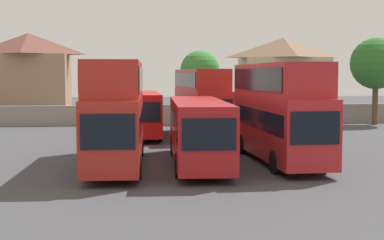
{
  "coord_description": "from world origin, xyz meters",
  "views": [
    {
      "loc": [
        -3.62,
        -28.95,
        4.63
      ],
      "look_at": [
        0.0,
        3.0,
        2.05
      ],
      "focal_mm": 53.64,
      "sensor_mm": 36.0,
      "label": 1
    }
  ],
  "objects_px": {
    "bus_1": "(117,108)",
    "house_terrace_centre": "(283,77)",
    "bus_4": "(143,111)",
    "tree_behind_wall": "(376,64)",
    "tree_right_of_lot": "(200,71)",
    "bus_5": "(201,99)",
    "house_terrace_left": "(29,76)",
    "bus_3": "(278,107)",
    "bus_2": "(198,128)"
  },
  "relations": [
    {
      "from": "tree_behind_wall",
      "to": "bus_5",
      "type": "bearing_deg",
      "value": -155.28
    },
    {
      "from": "bus_1",
      "to": "bus_3",
      "type": "height_order",
      "value": "bus_1"
    },
    {
      "from": "bus_5",
      "to": "bus_3",
      "type": "bearing_deg",
      "value": 6.76
    },
    {
      "from": "house_terrace_centre",
      "to": "bus_3",
      "type": "bearing_deg",
      "value": -105.86
    },
    {
      "from": "bus_5",
      "to": "tree_behind_wall",
      "type": "height_order",
      "value": "tree_behind_wall"
    },
    {
      "from": "house_terrace_left",
      "to": "house_terrace_centre",
      "type": "relative_size",
      "value": 0.98
    },
    {
      "from": "bus_4",
      "to": "bus_5",
      "type": "relative_size",
      "value": 0.99
    },
    {
      "from": "bus_3",
      "to": "tree_right_of_lot",
      "type": "height_order",
      "value": "tree_right_of_lot"
    },
    {
      "from": "house_terrace_centre",
      "to": "tree_right_of_lot",
      "type": "xyz_separation_m",
      "value": [
        -9.81,
        -5.81,
        0.62
      ]
    },
    {
      "from": "bus_1",
      "to": "tree_behind_wall",
      "type": "distance_m",
      "value": 31.6
    },
    {
      "from": "bus_1",
      "to": "house_terrace_centre",
      "type": "distance_m",
      "value": 36.09
    },
    {
      "from": "bus_2",
      "to": "bus_5",
      "type": "relative_size",
      "value": 1.12
    },
    {
      "from": "bus_3",
      "to": "tree_right_of_lot",
      "type": "bearing_deg",
      "value": -179.2
    },
    {
      "from": "bus_2",
      "to": "house_terrace_centre",
      "type": "height_order",
      "value": "house_terrace_centre"
    },
    {
      "from": "bus_2",
      "to": "tree_behind_wall",
      "type": "bearing_deg",
      "value": 141.25
    },
    {
      "from": "bus_2",
      "to": "house_terrace_centre",
      "type": "relative_size",
      "value": 1.31
    },
    {
      "from": "bus_1",
      "to": "tree_behind_wall",
      "type": "height_order",
      "value": "tree_behind_wall"
    },
    {
      "from": "bus_2",
      "to": "house_terrace_left",
      "type": "height_order",
      "value": "house_terrace_left"
    },
    {
      "from": "bus_2",
      "to": "house_terrace_left",
      "type": "relative_size",
      "value": 1.34
    },
    {
      "from": "bus_2",
      "to": "tree_behind_wall",
      "type": "xyz_separation_m",
      "value": [
        19.05,
        21.56,
        3.67
      ]
    },
    {
      "from": "bus_5",
      "to": "house_terrace_centre",
      "type": "bearing_deg",
      "value": 144.66
    },
    {
      "from": "bus_5",
      "to": "house_terrace_left",
      "type": "bearing_deg",
      "value": -142.56
    },
    {
      "from": "house_terrace_left",
      "to": "house_terrace_centre",
      "type": "distance_m",
      "value": 26.74
    },
    {
      "from": "bus_4",
      "to": "bus_5",
      "type": "height_order",
      "value": "bus_5"
    },
    {
      "from": "bus_1",
      "to": "tree_right_of_lot",
      "type": "bearing_deg",
      "value": 166.12
    },
    {
      "from": "bus_1",
      "to": "bus_3",
      "type": "distance_m",
      "value": 8.42
    },
    {
      "from": "house_terrace_centre",
      "to": "tree_right_of_lot",
      "type": "bearing_deg",
      "value": -149.36
    },
    {
      "from": "bus_4",
      "to": "tree_right_of_lot",
      "type": "xyz_separation_m",
      "value": [
        5.85,
        12.38,
        3.09
      ]
    },
    {
      "from": "tree_right_of_lot",
      "to": "house_terrace_left",
      "type": "bearing_deg",
      "value": 162.31
    },
    {
      "from": "bus_2",
      "to": "bus_4",
      "type": "relative_size",
      "value": 1.12
    },
    {
      "from": "tree_behind_wall",
      "to": "tree_right_of_lot",
      "type": "height_order",
      "value": "tree_behind_wall"
    },
    {
      "from": "bus_1",
      "to": "bus_5",
      "type": "height_order",
      "value": "bus_1"
    },
    {
      "from": "house_terrace_left",
      "to": "tree_behind_wall",
      "type": "distance_m",
      "value": 34.07
    },
    {
      "from": "bus_2",
      "to": "house_terrace_centre",
      "type": "distance_m",
      "value": 34.59
    },
    {
      "from": "bus_3",
      "to": "tree_behind_wall",
      "type": "height_order",
      "value": "tree_behind_wall"
    },
    {
      "from": "bus_2",
      "to": "bus_1",
      "type": "bearing_deg",
      "value": -90.61
    },
    {
      "from": "bus_4",
      "to": "house_terrace_centre",
      "type": "distance_m",
      "value": 24.12
    },
    {
      "from": "bus_3",
      "to": "house_terrace_left",
      "type": "bearing_deg",
      "value": -151.25
    },
    {
      "from": "bus_2",
      "to": "bus_3",
      "type": "bearing_deg",
      "value": 99.92
    },
    {
      "from": "bus_2",
      "to": "tree_right_of_lot",
      "type": "distance_m",
      "value": 26.46
    },
    {
      "from": "bus_4",
      "to": "bus_5",
      "type": "distance_m",
      "value": 4.47
    },
    {
      "from": "bus_3",
      "to": "house_terrace_left",
      "type": "xyz_separation_m",
      "value": [
        -17.83,
        30.92,
        1.57
      ]
    },
    {
      "from": "bus_2",
      "to": "bus_5",
      "type": "xyz_separation_m",
      "value": [
        1.92,
        13.68,
        0.91
      ]
    },
    {
      "from": "bus_1",
      "to": "house_terrace_centre",
      "type": "bearing_deg",
      "value": 153.64
    },
    {
      "from": "house_terrace_left",
      "to": "tree_behind_wall",
      "type": "relative_size",
      "value": 1.11
    },
    {
      "from": "tree_behind_wall",
      "to": "tree_right_of_lot",
      "type": "bearing_deg",
      "value": 163.96
    },
    {
      "from": "bus_5",
      "to": "tree_behind_wall",
      "type": "bearing_deg",
      "value": 111.19
    },
    {
      "from": "house_terrace_left",
      "to": "bus_1",
      "type": "bearing_deg",
      "value": -73.22
    },
    {
      "from": "bus_2",
      "to": "tree_right_of_lot",
      "type": "height_order",
      "value": "tree_right_of_lot"
    },
    {
      "from": "bus_4",
      "to": "tree_behind_wall",
      "type": "bearing_deg",
      "value": 110.39
    }
  ]
}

